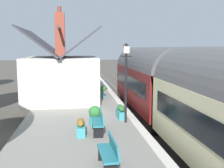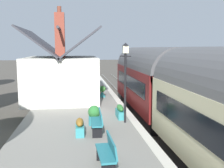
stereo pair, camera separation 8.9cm
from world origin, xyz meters
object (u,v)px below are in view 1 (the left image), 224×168
object	(u,v)px
station_building	(62,76)
planter_by_door	(62,76)
bench_mid_platform	(109,152)
planter_bench_left	(81,127)
bench_near_building	(99,121)
lamp_post_platform	(126,67)
planter_bench_right	(74,83)
planter_edge_far	(102,91)
planter_under_sign	(121,112)
planter_edge_near	(95,115)

from	to	relation	value
station_building	planter_by_door	bearing A→B (deg)	2.82
bench_mid_platform	planter_bench_left	bearing A→B (deg)	13.54
bench_near_building	lamp_post_platform	xyz separation A→B (m)	(1.33, -1.32, 2.01)
planter_by_door	planter_bench_right	size ratio (longest dim) A/B	0.93
planter_edge_far	lamp_post_platform	xyz separation A→B (m)	(-6.33, -0.43, 2.10)
bench_mid_platform	planter_under_sign	distance (m)	5.42
planter_edge_far	bench_mid_platform	bearing A→B (deg)	175.37
planter_edge_far	planter_bench_right	xyz separation A→B (m)	(3.99, 1.93, 0.08)
station_building	lamp_post_platform	world-z (taller)	station_building
planter_edge_near	planter_by_door	distance (m)	16.31
planter_under_sign	planter_edge_near	bearing A→B (deg)	128.87
bench_near_building	planter_under_sign	size ratio (longest dim) A/B	1.34
planter_edge_near	lamp_post_platform	bearing A→B (deg)	-81.05
planter_by_door	planter_edge_far	bearing A→B (deg)	-162.00
planter_edge_near	planter_bench_right	bearing A→B (deg)	5.19
bench_near_building	planter_bench_right	bearing A→B (deg)	5.06
planter_bench_right	lamp_post_platform	world-z (taller)	lamp_post_platform
station_building	bench_mid_platform	size ratio (longest dim) A/B	4.12
planter_edge_near	station_building	bearing A→B (deg)	15.39
planter_bench_right	station_building	bearing A→B (deg)	171.29
bench_mid_platform	station_building	bearing A→B (deg)	9.69
planter_edge_near	planter_bench_left	bearing A→B (deg)	152.10
lamp_post_platform	planter_edge_far	bearing A→B (deg)	3.89
planter_bench_left	lamp_post_platform	size ratio (longest dim) A/B	0.25
planter_edge_far	lamp_post_platform	world-z (taller)	lamp_post_platform
bench_near_building	planter_under_sign	world-z (taller)	bench_near_building
bench_mid_platform	planter_edge_far	size ratio (longest dim) A/B	1.70
planter_edge_near	planter_edge_far	bearing A→B (deg)	-8.40
station_building	lamp_post_platform	size ratio (longest dim) A/B	1.64
bench_mid_platform	planter_edge_far	distance (m)	10.81
planter_bench_left	planter_under_sign	xyz separation A→B (m)	(2.26, -1.95, -0.00)
planter_by_door	planter_bench_right	xyz separation A→B (m)	(-5.62, -1.20, 0.02)
lamp_post_platform	planter_by_door	bearing A→B (deg)	12.56
station_building	planter_bench_left	world-z (taller)	station_building
planter_under_sign	lamp_post_platform	size ratio (longest dim) A/B	0.30
planter_by_door	planter_bench_right	distance (m)	5.74
planter_by_door	planter_bench_right	bearing A→B (deg)	-167.97
bench_near_building	planter_by_door	xyz separation A→B (m)	(17.27, 2.23, -0.03)
bench_mid_platform	planter_edge_far	world-z (taller)	bench_mid_platform
bench_near_building	planter_bench_right	world-z (taller)	planter_bench_right
station_building	planter_edge_far	world-z (taller)	station_building
bench_near_building	planter_edge_far	bearing A→B (deg)	-6.65
bench_near_building	planter_edge_near	xyz separation A→B (m)	(1.11, 0.08, -0.04)
bench_mid_platform	planter_edge_near	world-z (taller)	bench_mid_platform
planter_bench_left	planter_under_sign	size ratio (longest dim) A/B	0.84
planter_bench_left	bench_mid_platform	bearing A→B (deg)	-166.46
bench_mid_platform	lamp_post_platform	world-z (taller)	lamp_post_platform
bench_mid_platform	planter_under_sign	bearing A→B (deg)	-13.00
planter_under_sign	planter_bench_right	xyz separation A→B (m)	(9.49, 2.27, 0.17)
bench_mid_platform	lamp_post_platform	xyz separation A→B (m)	(4.44, -1.30, 2.01)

